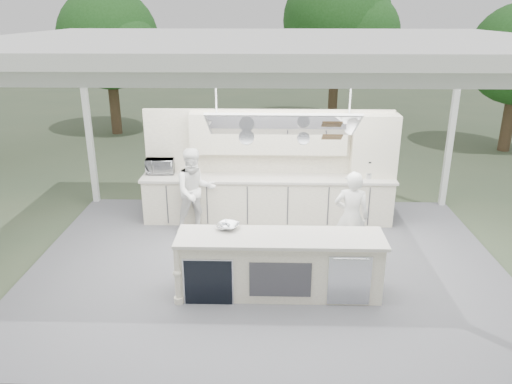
{
  "coord_description": "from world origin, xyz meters",
  "views": [
    {
      "loc": [
        0.02,
        -7.62,
        4.23
      ],
      "look_at": [
        -0.2,
        0.4,
        1.29
      ],
      "focal_mm": 35.0,
      "sensor_mm": 36.0,
      "label": 1
    }
  ],
  "objects_px": {
    "back_counter": "(268,198)",
    "head_chef": "(351,217)",
    "sous_chef": "(195,191)",
    "demo_island": "(278,265)"
  },
  "relations": [
    {
      "from": "demo_island",
      "to": "head_chef",
      "type": "distance_m",
      "value": 1.7
    },
    {
      "from": "back_counter",
      "to": "demo_island",
      "type": "bearing_deg",
      "value": -86.37
    },
    {
      "from": "head_chef",
      "to": "back_counter",
      "type": "bearing_deg",
      "value": -41.42
    },
    {
      "from": "head_chef",
      "to": "sous_chef",
      "type": "height_order",
      "value": "sous_chef"
    },
    {
      "from": "back_counter",
      "to": "sous_chef",
      "type": "height_order",
      "value": "sous_chef"
    },
    {
      "from": "demo_island",
      "to": "head_chef",
      "type": "xyz_separation_m",
      "value": [
        1.24,
        1.11,
        0.33
      ]
    },
    {
      "from": "back_counter",
      "to": "head_chef",
      "type": "height_order",
      "value": "head_chef"
    },
    {
      "from": "sous_chef",
      "to": "back_counter",
      "type": "bearing_deg",
      "value": -0.03
    },
    {
      "from": "head_chef",
      "to": "sous_chef",
      "type": "bearing_deg",
      "value": -12.93
    },
    {
      "from": "demo_island",
      "to": "back_counter",
      "type": "distance_m",
      "value": 2.82
    }
  ]
}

